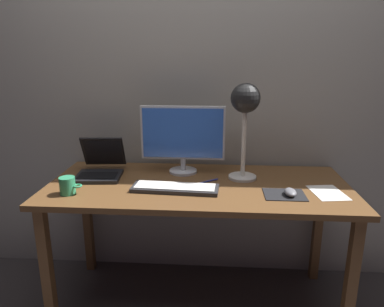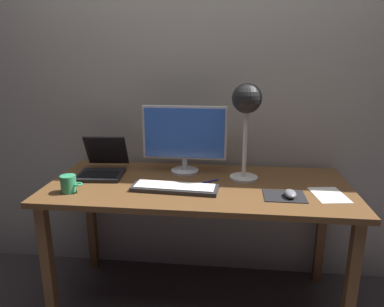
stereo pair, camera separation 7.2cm
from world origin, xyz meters
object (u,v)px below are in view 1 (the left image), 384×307
at_px(laptop, 101,164).
at_px(mouse, 290,192).
at_px(pen, 207,181).
at_px(keyboard_main, 175,188).
at_px(desk_lamp, 245,107).
at_px(coffee_mug, 68,186).
at_px(monitor, 183,136).

relative_size(laptop, mouse, 3.48).
bearing_deg(laptop, mouse, -14.45).
bearing_deg(pen, keyboard_main, -141.10).
relative_size(keyboard_main, desk_lamp, 0.85).
distance_m(coffee_mug, pen, 0.72).
bearing_deg(desk_lamp, mouse, -48.52).
height_order(keyboard_main, desk_lamp, desk_lamp).
distance_m(keyboard_main, mouse, 0.57).
bearing_deg(keyboard_main, pen, 38.90).
xyz_separation_m(mouse, pen, (-0.41, 0.17, -0.02)).
height_order(monitor, pen, monitor).
bearing_deg(desk_lamp, pen, -158.65).
bearing_deg(coffee_mug, mouse, 2.54).
xyz_separation_m(monitor, mouse, (0.56, -0.32, -0.20)).
height_order(mouse, pen, mouse).
bearing_deg(pen, desk_lamp, 21.35).
bearing_deg(monitor, laptop, -172.66).
bearing_deg(laptop, keyboard_main, -26.33).
xyz_separation_m(desk_lamp, mouse, (0.22, -0.24, -0.38)).
relative_size(monitor, coffee_mug, 4.27).
bearing_deg(desk_lamp, keyboard_main, -149.93).
bearing_deg(desk_lamp, coffee_mug, -161.54).
bearing_deg(monitor, mouse, -30.28).
height_order(mouse, coffee_mug, coffee_mug).
height_order(laptop, mouse, laptop).
distance_m(keyboard_main, laptop, 0.51).
distance_m(laptop, desk_lamp, 0.88).
bearing_deg(desk_lamp, laptop, 178.58).
height_order(monitor, mouse, monitor).
distance_m(monitor, laptop, 0.50).
relative_size(laptop, pen, 2.39).
height_order(laptop, desk_lamp, desk_lamp).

